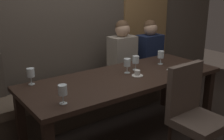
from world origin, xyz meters
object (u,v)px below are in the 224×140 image
at_px(dessert_plate, 179,69).
at_px(banquette_bench, 91,99).
at_px(diner_bearded, 150,46).
at_px(espresso_cup, 137,74).
at_px(wine_glass_center_back, 161,55).
at_px(fork_on_table, 187,68).
at_px(wine_glass_far_left, 136,60).
at_px(wine_glass_end_left, 31,73).
at_px(wine_glass_end_right, 127,63).
at_px(dining_table, 124,84).
at_px(chair_near_side, 192,110).
at_px(diner_redhead, 122,50).
at_px(wine_glass_near_right, 63,91).

bearing_deg(dessert_plate, banquette_bench, 125.19).
height_order(diner_bearded, espresso_cup, diner_bearded).
relative_size(wine_glass_center_back, fork_on_table, 0.96).
relative_size(wine_glass_far_left, fork_on_table, 0.96).
relative_size(banquette_bench, wine_glass_end_left, 15.24).
relative_size(diner_bearded, fork_on_table, 4.32).
bearing_deg(fork_on_table, wine_glass_end_right, 141.96).
relative_size(diner_bearded, wine_glass_end_right, 4.48).
bearing_deg(wine_glass_far_left, dining_table, -156.89).
xyz_separation_m(dining_table, wine_glass_end_right, (0.10, 0.08, 0.20)).
height_order(chair_near_side, wine_glass_end_right, chair_near_side).
bearing_deg(banquette_bench, fork_on_table, -49.79).
xyz_separation_m(dining_table, diner_redhead, (0.54, 0.73, 0.16)).
bearing_deg(wine_glass_end_left, fork_on_table, -18.58).
bearing_deg(diner_redhead, diner_bearded, -1.21).
bearing_deg(wine_glass_end_left, diner_redhead, 14.99).
relative_size(dining_table, wine_glass_end_left, 13.41).
relative_size(diner_redhead, espresso_cup, 6.40).
bearing_deg(dining_table, fork_on_table, -15.31).
bearing_deg(dining_table, chair_near_side, -70.80).
distance_m(diner_redhead, wine_glass_near_right, 1.69).
bearing_deg(dessert_plate, diner_bearded, 65.88).
bearing_deg(wine_glass_far_left, chair_near_side, -89.86).
distance_m(wine_glass_end_right, wine_glass_far_left, 0.15).
bearing_deg(wine_glass_near_right, diner_bearded, 27.20).
bearing_deg(wine_glass_center_back, banquette_bench, 137.71).
xyz_separation_m(chair_near_side, diner_bearded, (0.79, 1.44, 0.24)).
distance_m(banquette_bench, wine_glass_far_left, 0.90).
bearing_deg(wine_glass_end_right, diner_redhead, 56.02).
height_order(dining_table, espresso_cup, espresso_cup).
xyz_separation_m(wine_glass_end_left, espresso_cup, (1.01, -0.41, -0.09)).
bearing_deg(wine_glass_far_left, banquette_bench, 112.75).
distance_m(wine_glass_near_right, dessert_plate, 1.48).
bearing_deg(wine_glass_near_right, dining_table, 16.56).
relative_size(dining_table, espresso_cup, 18.33).
bearing_deg(chair_near_side, diner_bearded, 61.14).
relative_size(banquette_bench, chair_near_side, 2.55).
xyz_separation_m(chair_near_side, wine_glass_end_left, (-1.14, 1.07, 0.30)).
bearing_deg(espresso_cup, wine_glass_end_left, 157.72).
bearing_deg(dining_table, wine_glass_far_left, 23.11).
height_order(wine_glass_near_right, dessert_plate, wine_glass_near_right).
relative_size(wine_glass_end_left, wine_glass_end_right, 1.00).
relative_size(wine_glass_center_back, wine_glass_near_right, 1.00).
relative_size(dining_table, dessert_plate, 11.58).
distance_m(dining_table, wine_glass_end_left, 0.97).
height_order(dining_table, chair_near_side, chair_near_side).
bearing_deg(wine_glass_far_left, wine_glass_center_back, 0.19).
height_order(dessert_plate, fork_on_table, dessert_plate).
distance_m(wine_glass_center_back, dessert_plate, 0.32).
xyz_separation_m(diner_bearded, wine_glass_end_right, (-0.94, -0.64, 0.06)).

